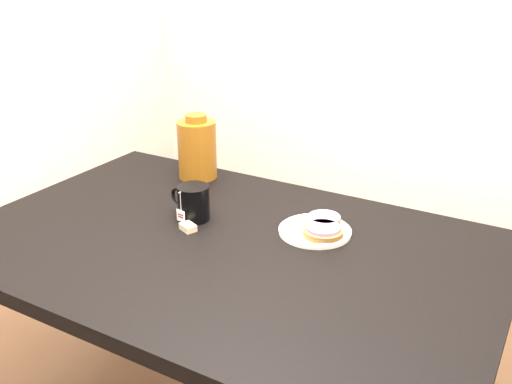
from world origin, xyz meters
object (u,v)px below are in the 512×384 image
Objects in this scene: bagel_back at (324,221)px; bagel_package at (197,149)px; plate at (315,230)px; teabag_pouch at (188,227)px; mug at (193,202)px; table at (225,269)px; bagel_front at (323,231)px.

bagel_back is 0.55m from bagel_package.
bagel_package is (-0.52, 0.19, 0.09)m from plate.
mug is at bearing 113.79° from teabag_pouch.
mug is (-0.34, -0.09, 0.04)m from plate.
teabag_pouch is (-0.12, 0.01, 0.09)m from table.
mug is at bearing -57.00° from bagel_package.
mug is at bearing 154.40° from table.
mug is (-0.15, 0.07, 0.13)m from table.
mug reaches higher than bagel_back.
table is 0.28m from bagel_front.
plate is at bearing -105.91° from bagel_back.
bagel_back is (0.01, 0.04, 0.02)m from plate.
bagel_package is at bearing 121.32° from teabag_pouch.
bagel_back is 0.92× the size of mug.
bagel_back is 0.37m from teabag_pouch.
bagel_back is at bearing 111.38° from bagel_front.
mug is at bearing -164.79° from plate.
bagel_front is 0.59m from bagel_package.
bagel_package reaches higher than table.
table is at bearing -147.01° from bagel_front.
bagel_front is 0.66× the size of bagel_package.
mug reaches higher than table.
teabag_pouch is (-0.32, -0.19, -0.01)m from bagel_back.
plate is at bearing -19.76° from bagel_package.
table is 9.80× the size of bagel_front.
plate is at bearing 27.35° from teabag_pouch.
bagel_package reaches higher than teabag_pouch.
bagel_front is at bearing -20.74° from bagel_package.
bagel_front reaches higher than teabag_pouch.
bagel_back reaches higher than table.
bagel_back is at bearing 29.32° from mug.
bagel_front is at bearing -34.25° from plate.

